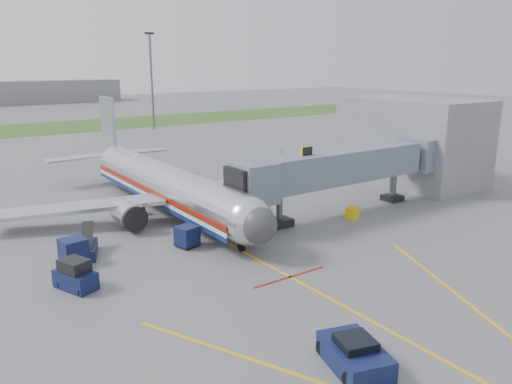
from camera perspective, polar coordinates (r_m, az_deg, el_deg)
ground at (r=37.22m, az=0.03°, el=-7.63°), size 400.00×400.00×0.00m
grass_strip at (r=120.69m, az=-25.49°, el=6.42°), size 300.00×25.00×0.01m
apron_markings at (r=31.98m, az=7.83°, el=-11.65°), size 21.52×50.00×0.01m
airliner at (r=49.11m, az=-10.24°, el=0.86°), size 32.10×35.67×10.25m
jet_bridge at (r=47.56m, az=9.31°, el=2.71°), size 25.30×4.00×6.90m
terminal at (r=63.43m, az=17.38°, el=5.65°), size 10.00×16.00×10.00m
light_mast_right at (r=112.58m, az=-11.84°, el=12.54°), size 2.00×0.44×20.40m
pushback_tug at (r=25.22m, az=11.22°, el=-17.82°), size 3.24×4.22×1.55m
baggage_tug at (r=34.26m, az=-19.96°, el=-8.99°), size 2.42×3.17×1.98m
baggage_cart_a at (r=39.67m, az=-7.89°, el=-5.04°), size 1.87×1.87×1.67m
baggage_cart_b at (r=38.37m, az=-20.13°, el=-6.35°), size 1.95×1.95×1.86m
baggage_cart_c at (r=39.36m, az=-20.22°, el=-6.14°), size 1.81×1.81×1.48m
belt_loader at (r=39.79m, az=-18.69°, el=-6.18°), size 2.46×4.20×1.99m
ground_power_cart at (r=47.29m, az=10.96°, el=-2.35°), size 1.59×1.33×1.08m
ramp_worker at (r=49.35m, az=-14.31°, el=-1.58°), size 0.62×0.50×1.48m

